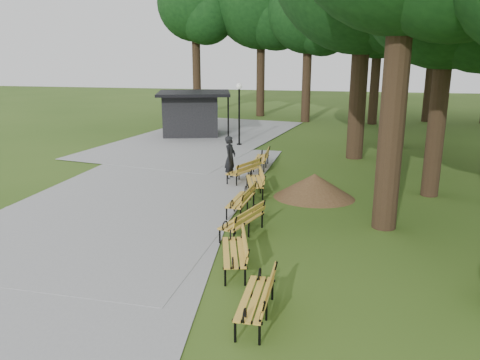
% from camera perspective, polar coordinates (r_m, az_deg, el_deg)
% --- Properties ---
extents(ground, '(100.00, 100.00, 0.00)m').
position_cam_1_polar(ground, '(14.50, -0.89, -5.23)').
color(ground, '#2E4C15').
rests_on(ground, ground).
extents(path, '(12.00, 38.00, 0.06)m').
position_cam_1_polar(path, '(18.38, -11.14, -0.98)').
color(path, gray).
rests_on(path, ground).
extents(person, '(0.52, 0.70, 1.75)m').
position_cam_1_polar(person, '(19.27, -1.17, 2.65)').
color(person, black).
rests_on(person, ground).
extents(kiosk, '(5.04, 4.65, 2.65)m').
position_cam_1_polar(kiosk, '(29.61, -5.86, 7.86)').
color(kiosk, black).
rests_on(kiosk, ground).
extents(lamp_post, '(0.32, 0.32, 3.36)m').
position_cam_1_polar(lamp_post, '(26.04, -0.10, 9.32)').
color(lamp_post, black).
rests_on(lamp_post, ground).
extents(dirt_mound, '(2.40, 2.40, 0.87)m').
position_cam_1_polar(dirt_mound, '(17.09, 8.82, -0.68)').
color(dirt_mound, '#47301C').
rests_on(dirt_mound, ground).
extents(bench_0, '(0.65, 1.90, 0.88)m').
position_cam_1_polar(bench_0, '(9.49, 1.83, -13.91)').
color(bench_0, gold).
rests_on(bench_0, ground).
extents(bench_1, '(1.09, 2.00, 0.88)m').
position_cam_1_polar(bench_1, '(11.44, -0.76, -8.59)').
color(bench_1, gold).
rests_on(bench_1, ground).
extents(bench_2, '(1.20, 2.00, 0.88)m').
position_cam_1_polar(bench_2, '(13.46, 0.22, -4.87)').
color(bench_2, gold).
rests_on(bench_2, ground).
extents(bench_3, '(0.78, 1.94, 0.88)m').
position_cam_1_polar(bench_3, '(15.28, 0.09, -2.39)').
color(bench_3, gold).
rests_on(bench_3, ground).
extents(bench_4, '(1.09, 2.00, 0.88)m').
position_cam_1_polar(bench_4, '(17.42, 1.74, -0.19)').
color(bench_4, gold).
rests_on(bench_4, ground).
extents(bench_5, '(1.32, 2.00, 0.88)m').
position_cam_1_polar(bench_5, '(19.01, 0.44, 1.13)').
color(bench_5, gold).
rests_on(bench_5, ground).
extents(bench_6, '(0.72, 1.92, 0.88)m').
position_cam_1_polar(bench_6, '(21.10, 2.51, 2.53)').
color(bench_6, gold).
rests_on(bench_6, ground).
extents(tree_backdrop, '(36.48, 10.13, 16.54)m').
position_cam_1_polar(tree_backdrop, '(36.70, 17.83, 19.52)').
color(tree_backdrop, black).
rests_on(tree_backdrop, ground).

